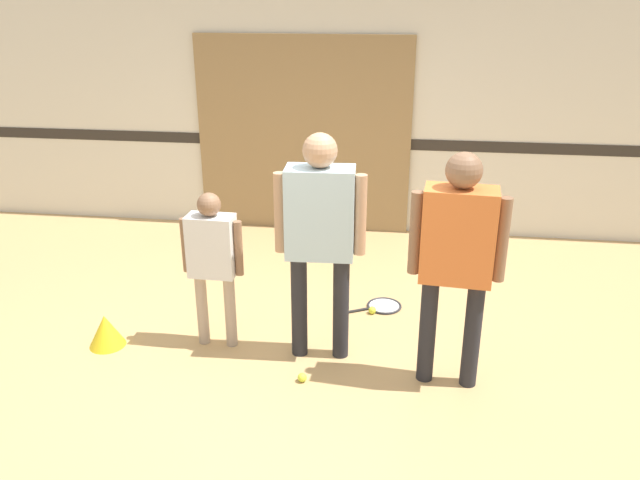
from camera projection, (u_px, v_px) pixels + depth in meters
The scene contains 10 objects.
ground_plane at pixel (292, 359), 4.73m from camera, with size 16.00×16.00×0.00m, color tan.
wall_back at pixel (336, 90), 6.80m from camera, with size 16.00×0.07×3.20m.
wall_panel at pixel (303, 136), 6.98m from camera, with size 2.40×0.05×2.18m.
person_instructor at pixel (320, 225), 4.41m from camera, with size 0.65×0.29×1.72m.
person_student_left at pixel (212, 254), 4.67m from camera, with size 0.47×0.20×1.25m.
person_student_right at pixel (457, 247), 4.09m from camera, with size 0.63×0.30×1.68m.
racket_spare_on_floor at pixel (382, 306), 5.51m from camera, with size 0.54×0.41×0.03m.
tennis_ball_near_instructor at pixel (302, 377), 4.46m from camera, with size 0.07×0.07×0.07m, color #CCE038.
tennis_ball_by_spare_racket at pixel (372, 310), 5.39m from camera, with size 0.07×0.07×0.07m, color #CCE038.
training_cone at pixel (106, 331), 4.88m from camera, with size 0.28×0.28×0.26m.
Camera 1 is at (0.75, -3.99, 2.61)m, focal length 35.00 mm.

